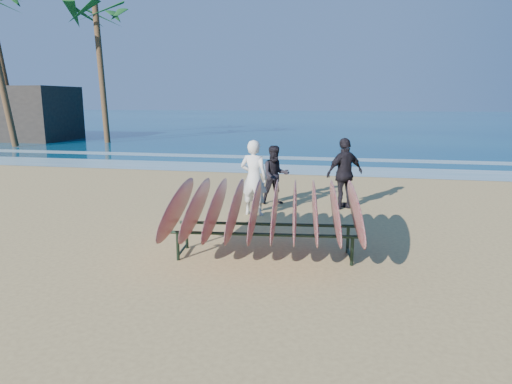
% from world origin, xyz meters
% --- Properties ---
extents(ground, '(120.00, 120.00, 0.00)m').
position_xyz_m(ground, '(0.00, 0.00, 0.00)').
color(ground, tan).
rests_on(ground, ground).
extents(ocean, '(160.00, 160.00, 0.00)m').
position_xyz_m(ocean, '(0.00, 55.00, 0.01)').
color(ocean, navy).
rests_on(ocean, ground).
extents(foam_near, '(160.00, 160.00, 0.00)m').
position_xyz_m(foam_near, '(0.00, 10.00, 0.01)').
color(foam_near, white).
rests_on(foam_near, ground).
extents(foam_far, '(160.00, 160.00, 0.00)m').
position_xyz_m(foam_far, '(0.00, 13.50, 0.01)').
color(foam_far, white).
rests_on(foam_far, ground).
extents(surfboard_rack, '(3.45, 3.04, 1.37)m').
position_xyz_m(surfboard_rack, '(0.36, -0.20, 0.86)').
color(surfboard_rack, black).
rests_on(surfboard_rack, ground).
extents(person_white, '(0.71, 0.51, 1.80)m').
position_xyz_m(person_white, '(-0.44, 2.68, 0.90)').
color(person_white, silver).
rests_on(person_white, ground).
extents(person_dark_a, '(0.93, 0.84, 1.55)m').
position_xyz_m(person_dark_a, '(-0.12, 3.92, 0.77)').
color(person_dark_a, black).
rests_on(person_dark_a, ground).
extents(person_dark_b, '(1.10, 0.98, 1.80)m').
position_xyz_m(person_dark_b, '(1.67, 3.77, 0.90)').
color(person_dark_b, black).
rests_on(person_dark_b, ground).
extents(building, '(8.00, 4.44, 3.55)m').
position_xyz_m(building, '(-20.71, 19.61, 1.78)').
color(building, '#2D2823').
rests_on(building, ground).
extents(palm_mid, '(5.20, 5.20, 8.49)m').
position_xyz_m(palm_mid, '(-13.40, 18.76, 7.60)').
color(palm_mid, brown).
rests_on(palm_mid, ground).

